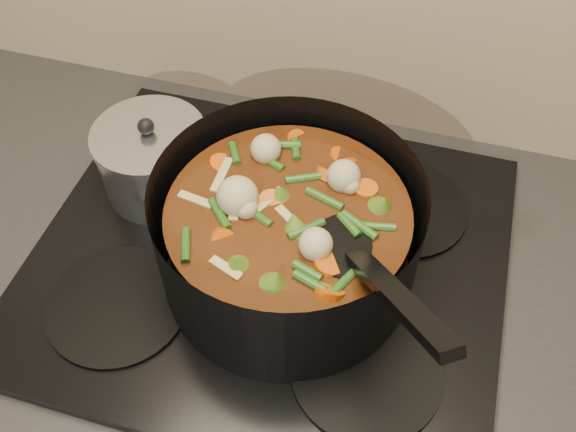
# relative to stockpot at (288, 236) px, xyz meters

# --- Properties ---
(counter) EXTENTS (2.64, 0.64, 0.91)m
(counter) POSITION_rel_stockpot_xyz_m (-0.03, 0.02, -0.55)
(counter) COLOR brown
(counter) RESTS_ON ground
(stovetop) EXTENTS (0.62, 0.54, 0.03)m
(stovetop) POSITION_rel_stockpot_xyz_m (-0.03, 0.02, -0.08)
(stovetop) COLOR black
(stovetop) RESTS_ON counter
(stockpot) EXTENTS (0.42, 0.42, 0.24)m
(stockpot) POSITION_rel_stockpot_xyz_m (0.00, 0.00, 0.00)
(stockpot) COLOR black
(stockpot) RESTS_ON stovetop
(saucepan) EXTENTS (0.16, 0.16, 0.13)m
(saucepan) POSITION_rel_stockpot_xyz_m (-0.22, 0.09, -0.02)
(saucepan) COLOR silver
(saucepan) RESTS_ON stovetop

